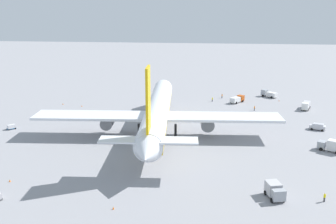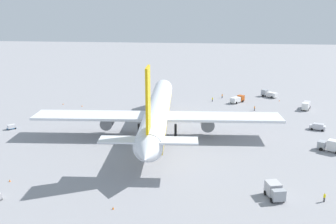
% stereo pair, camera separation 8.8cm
% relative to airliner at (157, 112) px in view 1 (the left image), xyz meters
% --- Properties ---
extents(ground_plane, '(600.00, 600.00, 0.00)m').
position_rel_airliner_xyz_m(ground_plane, '(1.29, 0.10, -6.75)').
color(ground_plane, gray).
extents(airliner, '(73.73, 69.68, 23.80)m').
position_rel_airliner_xyz_m(airliner, '(0.00, 0.00, 0.00)').
color(airliner, silver).
rests_on(airliner, ground).
extents(service_truck_0, '(5.12, 6.48, 3.10)m').
position_rel_airliner_xyz_m(service_truck_0, '(-8.13, -45.97, -5.12)').
color(service_truck_0, '#999EA5').
rests_on(service_truck_0, ground).
extents(service_truck_1, '(6.14, 6.51, 2.83)m').
position_rel_airliner_xyz_m(service_truck_1, '(53.03, -38.25, -5.34)').
color(service_truck_1, '#999EA5').
rests_on(service_truck_1, ground).
extents(service_truck_2, '(6.68, 5.90, 2.53)m').
position_rel_airliner_xyz_m(service_truck_2, '(41.80, -24.86, -5.37)').
color(service_truck_2, '#BF4C14').
rests_on(service_truck_2, ground).
extents(service_truck_4, '(5.22, 3.69, 2.89)m').
position_rel_airliner_xyz_m(service_truck_4, '(-34.95, -27.88, -5.17)').
color(service_truck_4, '#999EA5').
rests_on(service_truck_4, ground).
extents(service_truck_5, '(7.03, 4.40, 2.80)m').
position_rel_airliner_xyz_m(service_truck_5, '(34.68, -48.98, -5.24)').
color(service_truck_5, white).
rests_on(service_truck_5, ground).
extents(service_van, '(3.25, 4.89, 1.97)m').
position_rel_airliner_xyz_m(service_van, '(10.07, -46.98, -5.72)').
color(service_van, silver).
rests_on(service_van, ground).
extents(baggage_cart_0, '(2.85, 2.74, 1.42)m').
position_rel_airliner_xyz_m(baggage_cart_0, '(-0.50, 44.53, -5.98)').
color(baggage_cart_0, '#26598C').
rests_on(baggage_cart_0, ground).
extents(ground_worker_0, '(0.52, 0.52, 1.75)m').
position_rel_airliner_xyz_m(ground_worker_0, '(30.37, -30.34, -5.86)').
color(ground_worker_0, '#3F3F47').
rests_on(ground_worker_0, ground).
extents(ground_worker_1, '(0.46, 0.46, 1.78)m').
position_rel_airliner_xyz_m(ground_worker_1, '(42.25, -15.30, -5.84)').
color(ground_worker_1, '#3F3F47').
rests_on(ground_worker_1, ground).
extents(ground_worker_3, '(0.55, 0.55, 1.71)m').
position_rel_airliner_xyz_m(ground_worker_3, '(48.92, -19.17, -5.89)').
color(ground_worker_3, black).
rests_on(ground_worker_3, ground).
extents(ground_worker_4, '(0.53, 0.53, 1.78)m').
position_rel_airliner_xyz_m(ground_worker_4, '(-35.34, -37.02, -5.84)').
color(ground_worker_4, '#3F3F47').
rests_on(ground_worker_4, ground).
extents(traffic_cone_0, '(0.36, 0.36, 0.55)m').
position_rel_airliner_xyz_m(traffic_cone_0, '(46.28, -41.39, -6.48)').
color(traffic_cone_0, orange).
rests_on(traffic_cone_0, ground).
extents(traffic_cone_1, '(0.36, 0.36, 0.55)m').
position_rel_airliner_xyz_m(traffic_cone_1, '(30.63, 40.91, -6.48)').
color(traffic_cone_1, orange).
rests_on(traffic_cone_1, ground).
extents(traffic_cone_2, '(0.36, 0.36, 0.55)m').
position_rel_airliner_xyz_m(traffic_cone_2, '(-34.51, 26.26, -6.48)').
color(traffic_cone_2, orange).
rests_on(traffic_cone_2, ground).
extents(traffic_cone_3, '(0.36, 0.36, 0.55)m').
position_rel_airliner_xyz_m(traffic_cone_3, '(28.62, 32.74, -6.48)').
color(traffic_cone_3, orange).
rests_on(traffic_cone_3, ground).
extents(traffic_cone_4, '(0.36, 0.36, 0.55)m').
position_rel_airliner_xyz_m(traffic_cone_4, '(-42.90, 1.72, -6.48)').
color(traffic_cone_4, orange).
rests_on(traffic_cone_4, ground).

